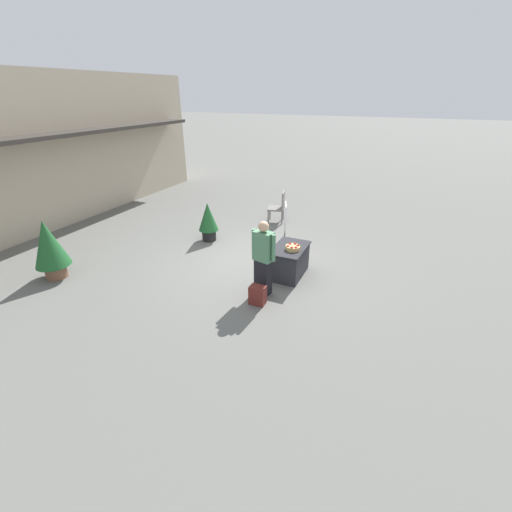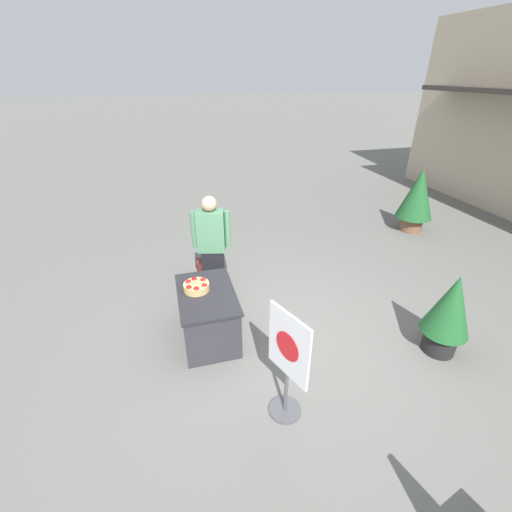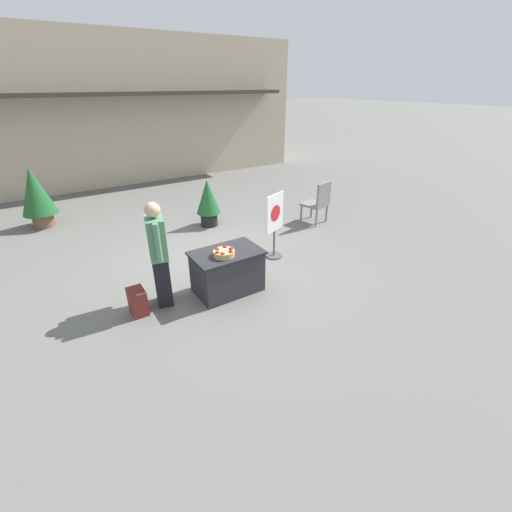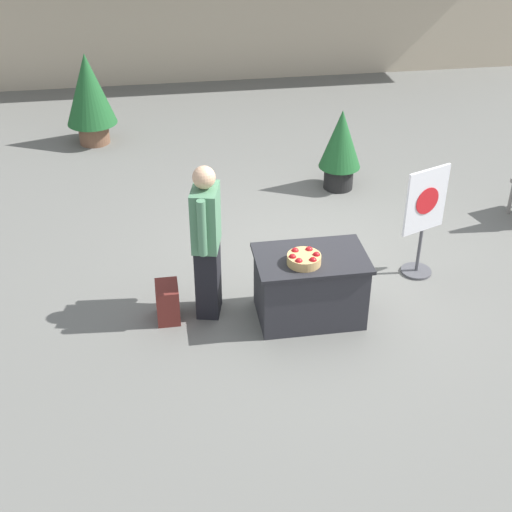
{
  "view_description": "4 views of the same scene",
  "coord_description": "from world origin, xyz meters",
  "px_view_note": "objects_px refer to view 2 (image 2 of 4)",
  "views": [
    {
      "loc": [
        -7.51,
        -3.3,
        4.17
      ],
      "look_at": [
        -0.66,
        -0.25,
        0.53
      ],
      "focal_mm": 24.0,
      "sensor_mm": 36.0,
      "label": 1
    },
    {
      "loc": [
        3.54,
        -1.34,
        3.35
      ],
      "look_at": [
        -0.85,
        -0.14,
        0.9
      ],
      "focal_mm": 24.0,
      "sensor_mm": 36.0,
      "label": 2
    },
    {
      "loc": [
        -2.67,
        -5.54,
        3.28
      ],
      "look_at": [
        0.28,
        -1.01,
        0.53
      ],
      "focal_mm": 24.0,
      "sensor_mm": 36.0,
      "label": 3
    },
    {
      "loc": [
        -1.82,
        -7.04,
        4.66
      ],
      "look_at": [
        -0.78,
        -0.45,
        0.48
      ],
      "focal_mm": 50.0,
      "sensor_mm": 36.0,
      "label": 4
    }
  ],
  "objects_px": {
    "person_visitor": "(212,247)",
    "backpack": "(207,270)",
    "potted_plant_far_right": "(450,311)",
    "apple_basket": "(196,286)",
    "display_table": "(208,315)",
    "potted_plant_far_left": "(417,197)",
    "poster_board": "(288,363)"
  },
  "relations": [
    {
      "from": "potted_plant_far_left",
      "to": "apple_basket",
      "type": "bearing_deg",
      "value": -66.11
    },
    {
      "from": "apple_basket",
      "to": "potted_plant_far_left",
      "type": "bearing_deg",
      "value": 113.89
    },
    {
      "from": "person_visitor",
      "to": "apple_basket",
      "type": "bearing_deg",
      "value": -7.65
    },
    {
      "from": "apple_basket",
      "to": "poster_board",
      "type": "height_order",
      "value": "poster_board"
    },
    {
      "from": "apple_basket",
      "to": "poster_board",
      "type": "xyz_separation_m",
      "value": [
        1.55,
        0.75,
        -0.07
      ]
    },
    {
      "from": "display_table",
      "to": "poster_board",
      "type": "height_order",
      "value": "poster_board"
    },
    {
      "from": "backpack",
      "to": "potted_plant_far_right",
      "type": "distance_m",
      "value": 3.83
    },
    {
      "from": "potted_plant_far_left",
      "to": "display_table",
      "type": "bearing_deg",
      "value": -64.69
    },
    {
      "from": "person_visitor",
      "to": "potted_plant_far_right",
      "type": "height_order",
      "value": "person_visitor"
    },
    {
      "from": "backpack",
      "to": "person_visitor",
      "type": "bearing_deg",
      "value": 8.03
    },
    {
      "from": "display_table",
      "to": "potted_plant_far_left",
      "type": "bearing_deg",
      "value": 115.31
    },
    {
      "from": "backpack",
      "to": "potted_plant_far_right",
      "type": "relative_size",
      "value": 0.36
    },
    {
      "from": "display_table",
      "to": "person_visitor",
      "type": "xyz_separation_m",
      "value": [
        -1.06,
        0.25,
        0.51
      ]
    },
    {
      "from": "backpack",
      "to": "poster_board",
      "type": "distance_m",
      "value": 3.03
    },
    {
      "from": "apple_basket",
      "to": "potted_plant_far_right",
      "type": "height_order",
      "value": "potted_plant_far_right"
    },
    {
      "from": "potted_plant_far_right",
      "to": "potted_plant_far_left",
      "type": "distance_m",
      "value": 4.2
    },
    {
      "from": "backpack",
      "to": "potted_plant_far_left",
      "type": "xyz_separation_m",
      "value": [
        -0.95,
        5.01,
        0.63
      ]
    },
    {
      "from": "person_visitor",
      "to": "backpack",
      "type": "bearing_deg",
      "value": -158.74
    },
    {
      "from": "display_table",
      "to": "potted_plant_far_right",
      "type": "distance_m",
      "value": 3.17
    },
    {
      "from": "backpack",
      "to": "display_table",
      "type": "bearing_deg",
      "value": -7.02
    },
    {
      "from": "display_table",
      "to": "poster_board",
      "type": "relative_size",
      "value": 0.87
    },
    {
      "from": "poster_board",
      "to": "potted_plant_far_right",
      "type": "bearing_deg",
      "value": 167.09
    },
    {
      "from": "backpack",
      "to": "potted_plant_far_left",
      "type": "height_order",
      "value": "potted_plant_far_left"
    },
    {
      "from": "person_visitor",
      "to": "potted_plant_far_left",
      "type": "height_order",
      "value": "person_visitor"
    },
    {
      "from": "backpack",
      "to": "poster_board",
      "type": "relative_size",
      "value": 0.31
    },
    {
      "from": "display_table",
      "to": "potted_plant_far_right",
      "type": "relative_size",
      "value": 0.99
    },
    {
      "from": "person_visitor",
      "to": "poster_board",
      "type": "height_order",
      "value": "person_visitor"
    },
    {
      "from": "person_visitor",
      "to": "potted_plant_far_left",
      "type": "xyz_separation_m",
      "value": [
        -1.4,
        4.94,
        -0.05
      ]
    },
    {
      "from": "apple_basket",
      "to": "person_visitor",
      "type": "height_order",
      "value": "person_visitor"
    },
    {
      "from": "display_table",
      "to": "backpack",
      "type": "height_order",
      "value": "display_table"
    },
    {
      "from": "poster_board",
      "to": "potted_plant_far_right",
      "type": "distance_m",
      "value": 2.36
    },
    {
      "from": "person_visitor",
      "to": "poster_board",
      "type": "distance_m",
      "value": 2.54
    }
  ]
}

